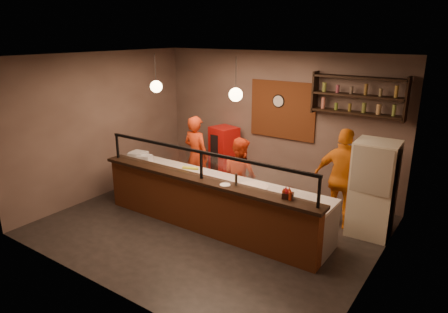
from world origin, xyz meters
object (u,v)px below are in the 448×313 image
Objects in this scene: fridge at (373,189)px; condiment_caddy at (288,195)px; red_cooler at (224,154)px; pizza_dough at (253,186)px; pepper_mill at (236,180)px; cook_mid at (240,175)px; cook_left at (196,155)px; cook_right at (343,179)px; wall_clock at (279,101)px.

fridge is 10.15× the size of condiment_caddy.
red_cooler reaches higher than pizza_dough.
condiment_caddy reaches higher than pizza_dough.
fridge is 3.21× the size of pizza_dough.
pepper_mill is at bearing -141.99° from fridge.
cook_mid is 2.87× the size of pizza_dough.
cook_left is 10.39× the size of condiment_caddy.
red_cooler is 3.07m from pepper_mill.
cook_right is 1.40× the size of red_cooler.
fridge is at bearing 32.70° from pizza_dough.
cook_left is at bearing 3.95° from cook_right.
cook_left is 1.32× the size of red_cooler.
cook_left is 2.25m from pizza_dough.
fridge is 2.52m from pepper_mill.
red_cooler is 2.49× the size of pizza_dough.
pizza_dough is 3.17× the size of condiment_caddy.
cook_left reaches higher than pizza_dough.
red_cooler is at bearing 135.61° from pizza_dough.
cook_mid is at bearing -170.19° from fridge.
cook_left is 8.76× the size of pepper_mill.
cook_right is at bearing 49.98° from pepper_mill.
cook_mid is at bearing 119.02° from pepper_mill.
red_cooler is (-1.29, -0.31, -1.41)m from wall_clock.
cook_mid reaches higher than pizza_dough.
fridge reaches higher than condiment_caddy.
cook_left reaches higher than condiment_caddy.
cook_mid is at bearing 171.50° from cook_left.
wall_clock is 2.62m from pizza_dough.
red_cooler is (0.09, 1.00, -0.22)m from cook_left.
cook_mid is (0.00, -1.61, -1.31)m from wall_clock.
cook_mid is at bearing -29.53° from red_cooler.
cook_left reaches higher than pepper_mill.
condiment_caddy is at bearing -121.70° from fridge.
condiment_caddy is (1.59, -2.69, -0.99)m from wall_clock.
cook_right reaches higher than pepper_mill.
condiment_caddy is at bearing -26.80° from pizza_dough.
pepper_mill is (1.89, -2.38, 0.47)m from red_cooler.
red_cooler is 3.76m from condiment_caddy.
fridge is (2.50, 0.55, 0.09)m from cook_mid.
cook_right is 11.04× the size of condiment_caddy.
pepper_mill is at bearing -35.89° from red_cooler.
pepper_mill is at bearing 148.90° from cook_left.
fridge is (0.55, 0.01, -0.08)m from cook_right.
cook_mid reaches higher than red_cooler.
wall_clock is 2.50m from cook_right.
pepper_mill reaches higher than pizza_dough.
cook_mid is at bearing -90.00° from wall_clock.
cook_right is at bearing -28.88° from wall_clock.
red_cooler is 2.76m from pizza_dough.
fridge is (2.50, -1.06, -1.21)m from wall_clock.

